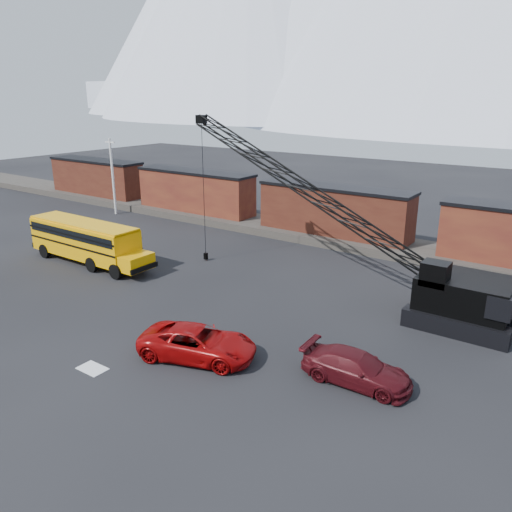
{
  "coord_description": "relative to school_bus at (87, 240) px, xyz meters",
  "views": [
    {
      "loc": [
        18.68,
        -16.52,
        12.3
      ],
      "look_at": [
        2.24,
        6.96,
        3.0
      ],
      "focal_mm": 35.0,
      "sensor_mm": 36.0,
      "label": 1
    }
  ],
  "objects": [
    {
      "name": "ground",
      "position": [
        12.55,
        -5.81,
        -1.79
      ],
      "size": [
        160.0,
        160.0,
        0.0
      ],
      "primitive_type": "plane",
      "color": "black",
      "rests_on": "ground"
    },
    {
      "name": "gravel_berm",
      "position": [
        12.55,
        16.19,
        -1.44
      ],
      "size": [
        120.0,
        5.0,
        0.7
      ],
      "primitive_type": "cube",
      "color": "#4C453E",
      "rests_on": "ground"
    },
    {
      "name": "boxcar_west_far",
      "position": [
        -19.45,
        16.19,
        0.97
      ],
      "size": [
        13.7,
        3.1,
        4.17
      ],
      "color": "#4E2316",
      "rests_on": "gravel_berm"
    },
    {
      "name": "boxcar_west_near",
      "position": [
        -3.45,
        16.19,
        0.97
      ],
      "size": [
        13.7,
        3.1,
        4.17
      ],
      "color": "#4C1915",
      "rests_on": "gravel_berm"
    },
    {
      "name": "boxcar_mid",
      "position": [
        12.55,
        16.19,
        0.97
      ],
      "size": [
        13.7,
        3.1,
        4.17
      ],
      "color": "#4E2316",
      "rests_on": "gravel_berm"
    },
    {
      "name": "utility_pole",
      "position": [
        -11.45,
        12.19,
        2.36
      ],
      "size": [
        1.4,
        0.24,
        8.0
      ],
      "color": "silver",
      "rests_on": "ground"
    },
    {
      "name": "snow_patch",
      "position": [
        13.05,
        -9.81,
        -1.78
      ],
      "size": [
        1.4,
        0.9,
        0.02
      ],
      "primitive_type": "cube",
      "color": "silver",
      "rests_on": "ground"
    },
    {
      "name": "school_bus",
      "position": [
        0.0,
        0.0,
        0.0
      ],
      "size": [
        11.65,
        2.65,
        3.19
      ],
      "color": "#EA9F04",
      "rests_on": "ground"
    },
    {
      "name": "red_pickup",
      "position": [
        16.44,
        -6.14,
        -1.0
      ],
      "size": [
        6.27,
        4.33,
        1.59
      ],
      "primitive_type": "imported",
      "rotation": [
        0.0,
        0.0,
        1.89
      ],
      "color": "#9A0708",
      "rests_on": "ground"
    },
    {
      "name": "maroon_suv",
      "position": [
        23.7,
        -3.78,
        -1.07
      ],
      "size": [
        5.05,
        2.21,
        1.44
      ],
      "primitive_type": "imported",
      "rotation": [
        0.0,
        0.0,
        1.61
      ],
      "color": "#460C12",
      "rests_on": "ground"
    },
    {
      "name": "crawler_crane",
      "position": [
        17.65,
        5.42,
        3.79
      ],
      "size": [
        22.4,
        4.2,
        11.12
      ],
      "color": "black",
      "rests_on": "ground"
    }
  ]
}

